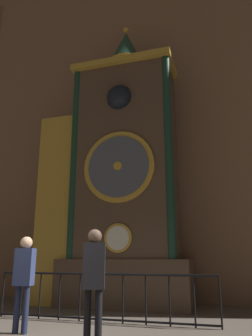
% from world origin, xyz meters
% --- Properties ---
extents(cathedral_back_wall, '(24.00, 0.32, 13.86)m').
position_xyz_m(cathedral_back_wall, '(-0.09, 5.99, 6.92)').
color(cathedral_back_wall, '#846047').
rests_on(cathedral_back_wall, ground_plane).
extents(clock_tower, '(4.54, 1.83, 8.99)m').
position_xyz_m(clock_tower, '(-0.30, 4.75, 3.65)').
color(clock_tower, brown).
rests_on(clock_tower, ground_plane).
extents(railing_fence, '(4.95, 0.05, 0.99)m').
position_xyz_m(railing_fence, '(0.20, 2.53, 0.55)').
color(railing_fence, black).
rests_on(railing_fence, ground_plane).
extents(visitor_near, '(0.37, 0.27, 1.70)m').
position_xyz_m(visitor_near, '(-0.79, 1.12, 1.03)').
color(visitor_near, '#1B213A').
rests_on(visitor_near, ground_plane).
extents(visitor_far, '(0.39, 0.32, 1.75)m').
position_xyz_m(visitor_far, '(0.84, 0.57, 1.06)').
color(visitor_far, black).
rests_on(visitor_far, ground_plane).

